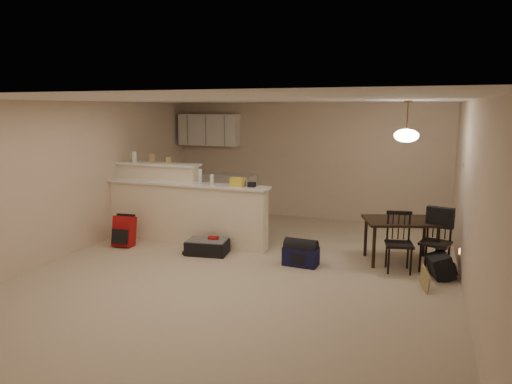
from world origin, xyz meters
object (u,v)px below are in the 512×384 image
at_px(dining_table, 401,225).
at_px(pendant_lamp, 406,135).
at_px(dining_chair_near, 399,243).
at_px(navy_duffel, 301,256).
at_px(suitcase, 207,247).
at_px(dining_chair_far, 436,241).
at_px(red_backpack, 124,231).
at_px(black_daypack, 440,266).

bearing_deg(dining_table, pendant_lamp, 7.66).
distance_m(dining_chair_near, navy_duffel, 1.47).
height_order(pendant_lamp, suitcase, pendant_lamp).
distance_m(dining_chair_far, navy_duffel, 1.99).
bearing_deg(dining_table, dining_chair_far, -46.32).
bearing_deg(pendant_lamp, navy_duffel, -154.20).
relative_size(red_backpack, navy_duffel, 1.01).
height_order(dining_chair_near, red_backpack, dining_chair_near).
xyz_separation_m(pendant_lamp, dining_chair_far, (0.51, -0.26, -1.53)).
relative_size(suitcase, red_backpack, 1.27).
bearing_deg(suitcase, pendant_lamp, 4.19).
distance_m(dining_table, pendant_lamp, 1.39).
bearing_deg(dining_table, navy_duffel, -173.10).
relative_size(dining_table, black_daypack, 3.33).
bearing_deg(navy_duffel, dining_chair_near, 12.57).
bearing_deg(red_backpack, pendant_lamp, 4.36).
relative_size(pendant_lamp, black_daypack, 1.63).
bearing_deg(dining_chair_far, navy_duffel, -152.34).
bearing_deg(dining_chair_far, black_daypack, -57.63).
height_order(navy_duffel, black_daypack, black_daypack).
xyz_separation_m(dining_chair_far, navy_duffel, (-1.92, -0.42, -0.32)).
height_order(dining_chair_far, black_daypack, dining_chair_far).
bearing_deg(red_backpack, dining_chair_far, 0.50).
relative_size(dining_table, red_backpack, 2.40).
height_order(pendant_lamp, dining_chair_far, pendant_lamp).
bearing_deg(navy_duffel, black_daypack, 7.93).
bearing_deg(red_backpack, dining_chair_near, -1.15).
height_order(dining_table, dining_chair_far, dining_chair_far).
bearing_deg(pendant_lamp, dining_chair_near, -89.21).
bearing_deg(dining_chair_near, suitcase, 173.59).
height_order(suitcase, navy_duffel, navy_duffel).
distance_m(dining_chair_near, red_backpack, 4.60).
xyz_separation_m(pendant_lamp, suitcase, (-3.01, -0.67, -1.88)).
distance_m(dining_table, dining_chair_near, 0.47).
relative_size(dining_chair_far, navy_duffel, 1.76).
distance_m(pendant_lamp, red_backpack, 4.95).
bearing_deg(pendant_lamp, suitcase, -167.37).
relative_size(dining_chair_near, red_backpack, 1.67).
relative_size(dining_table, dining_chair_far, 1.37).
distance_m(pendant_lamp, dining_chair_far, 1.63).
distance_m(dining_table, suitcase, 3.13).
bearing_deg(dining_chair_far, red_backpack, -158.91).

